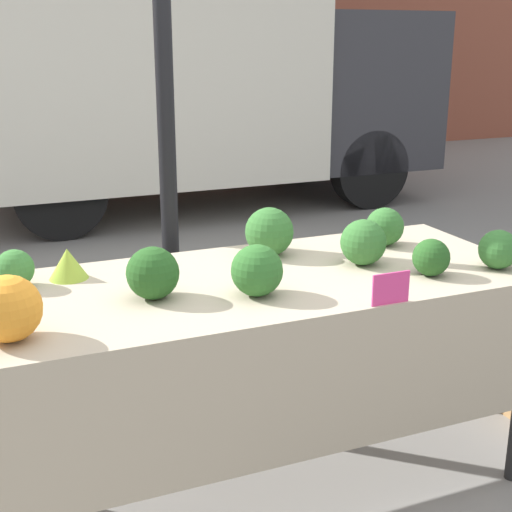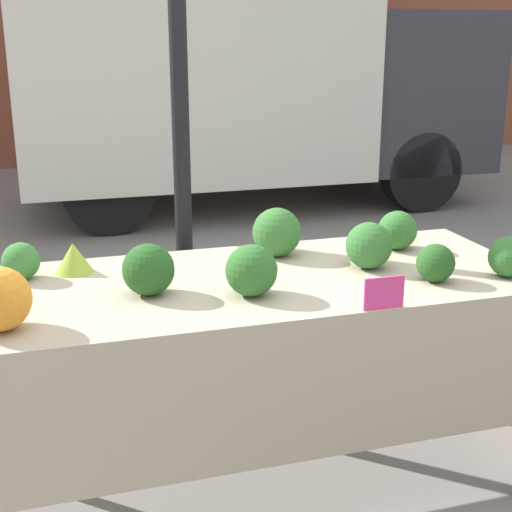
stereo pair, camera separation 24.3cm
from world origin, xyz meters
name	(u,v)px [view 2 (the right image)]	position (x,y,z in m)	size (l,w,h in m)	color
ground_plane	(256,483)	(0.00, 0.00, 0.00)	(40.00, 40.00, 0.00)	gray
tent_pole	(182,166)	(-0.14, 0.59, 1.12)	(0.07, 0.07, 2.24)	black
parked_truck	(237,72)	(1.19, 4.61, 1.30)	(4.48, 1.96, 2.44)	silver
market_table	(261,313)	(0.00, -0.06, 0.72)	(1.95, 0.80, 0.82)	tan
romanesco_head	(74,258)	(-0.60, 0.25, 0.88)	(0.13, 0.13, 0.11)	#93B238
broccoli_head_0	(148,270)	(-0.38, -0.06, 0.91)	(0.17, 0.17, 0.17)	#23511E
broccoli_head_1	(21,261)	(-0.77, 0.22, 0.89)	(0.13, 0.13, 0.13)	#387533
broccoli_head_2	(277,232)	(0.15, 0.23, 0.91)	(0.18, 0.18, 0.18)	#336B2D
broccoli_head_3	(436,263)	(0.57, -0.21, 0.89)	(0.13, 0.13, 0.13)	#23511E
broccoli_head_4	(398,230)	(0.63, 0.18, 0.90)	(0.15, 0.15, 0.15)	#336B2D
broccoli_head_5	(509,257)	(0.84, -0.23, 0.89)	(0.14, 0.14, 0.14)	#336B2D
broccoli_head_6	(251,270)	(-0.06, -0.16, 0.91)	(0.17, 0.17, 0.17)	#2D6628
broccoli_head_7	(369,246)	(0.42, -0.01, 0.91)	(0.17, 0.17, 0.17)	#336B2D
price_sign	(384,293)	(0.29, -0.39, 0.87)	(0.13, 0.01, 0.10)	#E53D84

